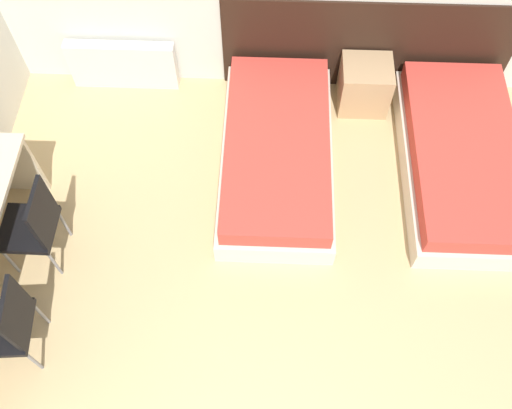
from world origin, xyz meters
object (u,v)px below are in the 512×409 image
(bed_near_door, at_px, (461,159))
(nightstand, at_px, (364,85))
(chair_near_notebook, at_px, (7,324))
(bed_near_window, at_px, (277,153))
(chair_near_laptop, at_px, (34,224))

(bed_near_door, xyz_separation_m, nightstand, (-0.80, 0.76, 0.05))
(bed_near_door, relative_size, nightstand, 4.02)
(bed_near_door, relative_size, chair_near_notebook, 2.15)
(nightstand, bearing_deg, bed_near_door, -43.76)
(nightstand, relative_size, chair_near_notebook, 0.53)
(bed_near_window, xyz_separation_m, nightstand, (0.80, 0.76, 0.05))
(bed_near_door, bearing_deg, nightstand, 136.24)
(bed_near_window, bearing_deg, chair_near_notebook, -136.64)
(chair_near_laptop, bearing_deg, bed_near_door, 16.18)
(bed_near_door, bearing_deg, chair_near_notebook, -153.31)
(bed_near_door, height_order, chair_near_laptop, chair_near_laptop)
(chair_near_notebook, bearing_deg, bed_near_door, 21.93)
(bed_near_door, height_order, nightstand, nightstand)
(bed_near_window, xyz_separation_m, chair_near_notebook, (-1.82, -1.71, 0.30))
(bed_near_door, relative_size, chair_near_laptop, 2.15)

